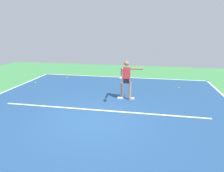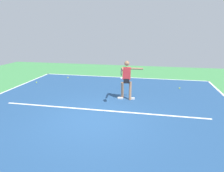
% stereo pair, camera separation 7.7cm
% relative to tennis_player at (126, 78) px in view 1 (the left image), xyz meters
% --- Properties ---
extents(ground_plane, '(21.89, 21.89, 0.00)m').
position_rel_tennis_player_xyz_m(ground_plane, '(0.81, 2.29, -0.97)').
color(ground_plane, '#428E4C').
extents(court_surface, '(10.54, 12.97, 0.00)m').
position_rel_tennis_player_xyz_m(court_surface, '(0.81, 2.29, -0.97)').
color(court_surface, navy).
rests_on(court_surface, ground_plane).
extents(court_line_baseline_near, '(10.54, 0.10, 0.01)m').
position_rel_tennis_player_xyz_m(court_line_baseline_near, '(0.81, -4.14, -0.97)').
color(court_line_baseline_near, white).
rests_on(court_line_baseline_near, ground_plane).
extents(court_line_service, '(7.90, 0.10, 0.01)m').
position_rel_tennis_player_xyz_m(court_line_service, '(0.81, 1.42, -0.97)').
color(court_line_service, white).
rests_on(court_line_service, ground_plane).
extents(court_line_centre_mark, '(0.10, 0.30, 0.01)m').
position_rel_tennis_player_xyz_m(court_line_centre_mark, '(0.81, -3.94, -0.97)').
color(court_line_centre_mark, white).
rests_on(court_line_centre_mark, ground_plane).
extents(tennis_player, '(1.07, 1.19, 1.70)m').
position_rel_tennis_player_xyz_m(tennis_player, '(0.00, 0.00, 0.00)').
color(tennis_player, '#9E7051').
rests_on(tennis_player, ground_plane).
extents(tennis_ball_centre_court, '(0.07, 0.07, 0.07)m').
position_rel_tennis_player_xyz_m(tennis_ball_centre_court, '(4.15, -3.24, -0.94)').
color(tennis_ball_centre_court, yellow).
rests_on(tennis_ball_centre_court, ground_plane).
extents(tennis_ball_far_corner, '(0.07, 0.07, 0.07)m').
position_rel_tennis_player_xyz_m(tennis_ball_far_corner, '(5.44, -1.77, -0.94)').
color(tennis_ball_far_corner, '#C6E53D').
rests_on(tennis_ball_far_corner, ground_plane).
extents(tennis_ball_by_sideline, '(0.07, 0.07, 0.07)m').
position_rel_tennis_player_xyz_m(tennis_ball_by_sideline, '(-2.51, -2.17, -0.94)').
color(tennis_ball_by_sideline, '#CCE033').
rests_on(tennis_ball_by_sideline, ground_plane).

